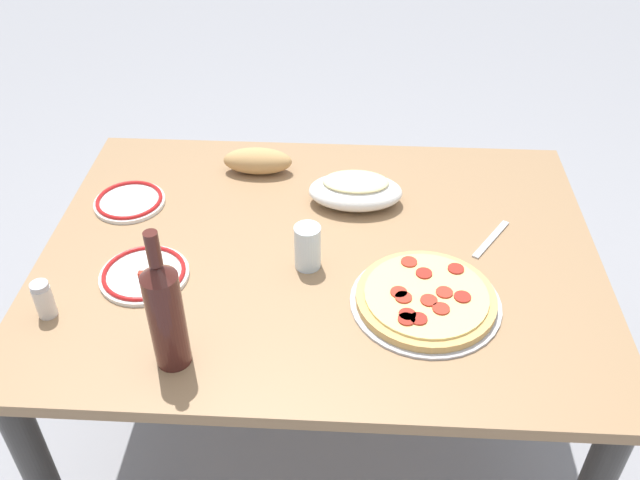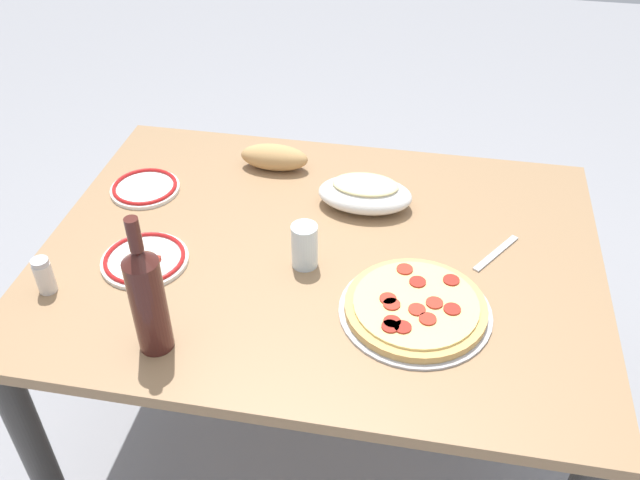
# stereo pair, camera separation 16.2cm
# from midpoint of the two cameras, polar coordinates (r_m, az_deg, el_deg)

# --- Properties ---
(ground_plane) EXTENTS (8.00, 8.00, 0.00)m
(ground_plane) POSITION_cam_midpoint_polar(r_m,az_deg,el_deg) (2.17, -2.22, -15.77)
(ground_plane) COLOR gray
(ground_plane) RESTS_ON ground
(dining_table) EXTENTS (1.31, 0.98, 0.72)m
(dining_table) POSITION_cam_midpoint_polar(r_m,az_deg,el_deg) (1.71, -2.72, -3.73)
(dining_table) COLOR #93704C
(dining_table) RESTS_ON ground
(pepperoni_pizza) EXTENTS (0.33, 0.33, 0.03)m
(pepperoni_pizza) POSITION_cam_midpoint_polar(r_m,az_deg,el_deg) (1.50, 5.66, -4.97)
(pepperoni_pizza) COLOR #B7B7BC
(pepperoni_pizza) RESTS_ON dining_table
(baked_pasta_dish) EXTENTS (0.24, 0.15, 0.08)m
(baked_pasta_dish) POSITION_cam_midpoint_polar(r_m,az_deg,el_deg) (1.76, 0.32, 4.08)
(baked_pasta_dish) COLOR white
(baked_pasta_dish) RESTS_ON dining_table
(wine_bottle) EXTENTS (0.07, 0.07, 0.32)m
(wine_bottle) POSITION_cam_midpoint_polar(r_m,az_deg,el_deg) (1.34, -16.04, -5.91)
(wine_bottle) COLOR #471E19
(wine_bottle) RESTS_ON dining_table
(water_glass) EXTENTS (0.06, 0.06, 0.11)m
(water_glass) POSITION_cam_midpoint_polar(r_m,az_deg,el_deg) (1.56, -4.00, -0.69)
(water_glass) COLOR silver
(water_glass) RESTS_ON dining_table
(side_plate_near) EXTENTS (0.20, 0.20, 0.02)m
(side_plate_near) POSITION_cam_midpoint_polar(r_m,az_deg,el_deg) (1.63, -17.08, -2.80)
(side_plate_near) COLOR white
(side_plate_near) RESTS_ON dining_table
(side_plate_far) EXTENTS (0.18, 0.18, 0.02)m
(side_plate_far) POSITION_cam_midpoint_polar(r_m,az_deg,el_deg) (1.87, -17.86, 2.99)
(side_plate_far) COLOR white
(side_plate_far) RESTS_ON dining_table
(bread_loaf) EXTENTS (0.19, 0.08, 0.07)m
(bread_loaf) POSITION_cam_midpoint_polar(r_m,az_deg,el_deg) (1.91, -7.60, 6.40)
(bread_loaf) COLOR tan
(bread_loaf) RESTS_ON dining_table
(spice_shaker) EXTENTS (0.04, 0.04, 0.09)m
(spice_shaker) POSITION_cam_midpoint_polar(r_m,az_deg,el_deg) (1.59, -24.58, -4.61)
(spice_shaker) COLOR silver
(spice_shaker) RESTS_ON dining_table
(fork_left) EXTENTS (0.11, 0.15, 0.00)m
(fork_left) POSITION_cam_midpoint_polar(r_m,az_deg,el_deg) (1.70, 11.30, -0.04)
(fork_left) COLOR #B7B7BC
(fork_left) RESTS_ON dining_table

